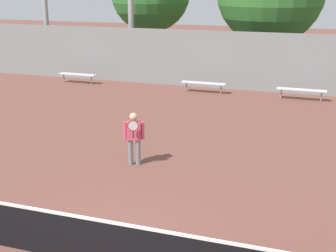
{
  "coord_description": "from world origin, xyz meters",
  "views": [
    {
      "loc": [
        3.77,
        -6.73,
        5.05
      ],
      "look_at": [
        -0.61,
        6.1,
        0.87
      ],
      "focal_mm": 50.0,
      "sensor_mm": 36.0,
      "label": 1
    }
  ],
  "objects": [
    {
      "name": "bench_courtside_far",
      "position": [
        2.82,
        14.46,
        0.45
      ],
      "size": [
        2.18,
        0.4,
        0.49
      ],
      "color": "silver",
      "rests_on": "ground_plane"
    },
    {
      "name": "tennis_net",
      "position": [
        0.0,
        0.0,
        0.49
      ],
      "size": [
        11.93,
        0.09,
        0.97
      ],
      "color": "#99999E",
      "rests_on": "ground_plane"
    },
    {
      "name": "back_fence",
      "position": [
        0.0,
        15.68,
        1.41
      ],
      "size": [
        28.56,
        0.06,
        2.82
      ],
      "color": "gray",
      "rests_on": "ground_plane"
    },
    {
      "name": "tennis_player",
      "position": [
        -1.22,
        4.89,
        0.89
      ],
      "size": [
        0.57,
        0.49,
        1.55
      ],
      "rotation": [
        0.0,
        0.0,
        0.33
      ],
      "color": "slate",
      "rests_on": "ground_plane"
    },
    {
      "name": "bench_by_gate",
      "position": [
        -1.68,
        14.46,
        0.45
      ],
      "size": [
        2.13,
        0.4,
        0.49
      ],
      "color": "silver",
      "rests_on": "ground_plane"
    },
    {
      "name": "bench_adjacent_court",
      "position": [
        -8.46,
        14.46,
        0.45
      ],
      "size": [
        2.03,
        0.4,
        0.49
      ],
      "color": "silver",
      "rests_on": "ground_plane"
    }
  ]
}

